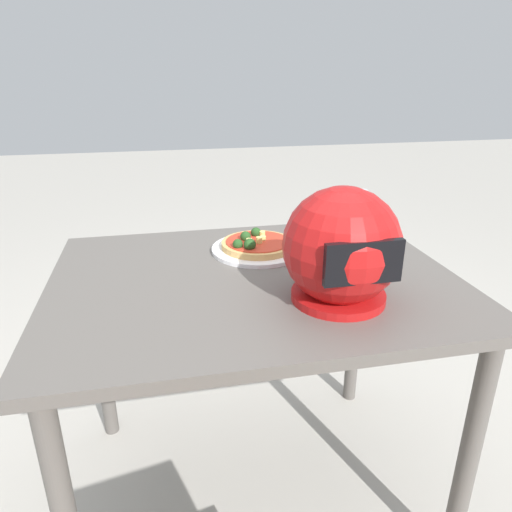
{
  "coord_description": "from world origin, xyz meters",
  "views": [
    {
      "loc": [
        0.23,
        1.12,
        1.27
      ],
      "look_at": [
        -0.02,
        -0.09,
        0.77
      ],
      "focal_mm": 32.65,
      "sensor_mm": 36.0,
      "label": 1
    }
  ],
  "objects": [
    {
      "name": "ground_plane",
      "position": [
        0.0,
        0.0,
        0.0
      ],
      "size": [
        14.0,
        14.0,
        0.0
      ],
      "primitive_type": "plane",
      "color": "#B2ADA3"
    },
    {
      "name": "dining_table",
      "position": [
        0.0,
        0.0,
        0.66
      ],
      "size": [
        1.07,
        0.83,
        0.75
      ],
      "color": "#5B5651",
      "rests_on": "ground"
    },
    {
      "name": "pizza_plate",
      "position": [
        -0.05,
        -0.18,
        0.76
      ],
      "size": [
        0.28,
        0.28,
        0.01
      ],
      "primitive_type": "cylinder",
      "color": "white",
      "rests_on": "dining_table"
    },
    {
      "name": "pizza",
      "position": [
        -0.04,
        -0.18,
        0.78
      ],
      "size": [
        0.22,
        0.22,
        0.05
      ],
      "color": "tan",
      "rests_on": "pizza_plate"
    },
    {
      "name": "motorcycle_helmet",
      "position": [
        -0.17,
        0.18,
        0.89
      ],
      "size": [
        0.28,
        0.28,
        0.28
      ],
      "color": "#B21414",
      "rests_on": "dining_table"
    },
    {
      "name": "drinking_glass",
      "position": [
        -0.42,
        -0.32,
        0.82
      ],
      "size": [
        0.07,
        0.07,
        0.14
      ],
      "primitive_type": "cylinder",
      "color": "silver",
      "rests_on": "dining_table"
    }
  ]
}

